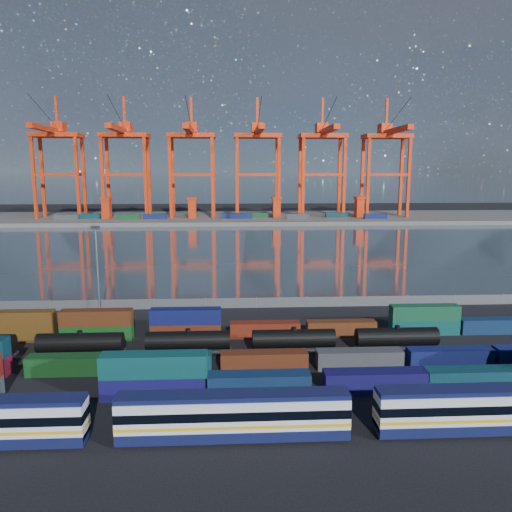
{
  "coord_description": "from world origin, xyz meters",
  "views": [
    {
      "loc": [
        -5.11,
        -67.07,
        26.53
      ],
      "look_at": [
        0.0,
        30.0,
        10.0
      ],
      "focal_mm": 35.0,
      "sensor_mm": 36.0,
      "label": 1
    }
  ],
  "objects": [
    {
      "name": "gantry_cranes",
      "position": [
        -7.5,
        203.27,
        39.98
      ],
      "size": [
        200.08,
        48.16,
        65.22
      ],
      "color": "red",
      "rests_on": "ground"
    },
    {
      "name": "container_row_south",
      "position": [
        13.95,
        -10.8,
        2.13
      ],
      "size": [
        140.57,
        2.54,
        5.42
      ],
      "color": "#36373A",
      "rests_on": "ground"
    },
    {
      "name": "straddle_carriers",
      "position": [
        -2.5,
        200.0,
        7.82
      ],
      "size": [
        140.0,
        7.0,
        11.1
      ],
      "color": "red",
      "rests_on": "far_quay"
    },
    {
      "name": "distant_mountains",
      "position": [
        63.02,
        1600.0,
        220.29
      ],
      "size": [
        2470.0,
        1100.0,
        520.0
      ],
      "color": "#1E2630",
      "rests_on": "ground"
    },
    {
      "name": "waterfront_fence",
      "position": [
        -0.0,
        28.0,
        1.0
      ],
      "size": [
        160.12,
        0.12,
        2.2
      ],
      "color": "#595B5E",
      "rests_on": "ground"
    },
    {
      "name": "far_quay",
      "position": [
        0.0,
        210.0,
        1.0
      ],
      "size": [
        700.0,
        70.0,
        2.0
      ],
      "primitive_type": "cube",
      "color": "#514F4C",
      "rests_on": "ground"
    },
    {
      "name": "quay_containers",
      "position": [
        -11.0,
        195.46,
        3.3
      ],
      "size": [
        172.58,
        10.99,
        2.6
      ],
      "color": "navy",
      "rests_on": "far_quay"
    },
    {
      "name": "passenger_train",
      "position": [
        -4.92,
        -20.77,
        2.46
      ],
      "size": [
        75.12,
        2.85,
        4.9
      ],
      "color": "silver",
      "rests_on": "ground"
    },
    {
      "name": "yard_light_mast",
      "position": [
        -30.0,
        26.0,
        9.3
      ],
      "size": [
        1.6,
        0.4,
        16.6
      ],
      "color": "slate",
      "rests_on": "ground"
    },
    {
      "name": "tanker_string",
      "position": [
        -26.86,
        3.05,
        1.95
      ],
      "size": [
        105.67,
        2.72,
        3.89
      ],
      "color": "black",
      "rests_on": "ground"
    },
    {
      "name": "container_row_mid",
      "position": [
        -12.49,
        -3.21,
        1.55
      ],
      "size": [
        115.33,
        2.39,
        5.08
      ],
      "color": "navy",
      "rests_on": "ground"
    },
    {
      "name": "container_row_north",
      "position": [
        -3.31,
        10.47,
        1.88
      ],
      "size": [
        140.34,
        2.3,
        4.89
      ],
      "color": "#121157",
      "rests_on": "ground"
    },
    {
      "name": "harbor_water",
      "position": [
        0.0,
        105.0,
        0.01
      ],
      "size": [
        700.0,
        700.0,
        0.0
      ],
      "primitive_type": "plane",
      "color": "#2D3A41",
      "rests_on": "ground"
    },
    {
      "name": "ground",
      "position": [
        0.0,
        0.0,
        0.0
      ],
      "size": [
        700.0,
        700.0,
        0.0
      ],
      "primitive_type": "plane",
      "color": "black",
      "rests_on": "ground"
    }
  ]
}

